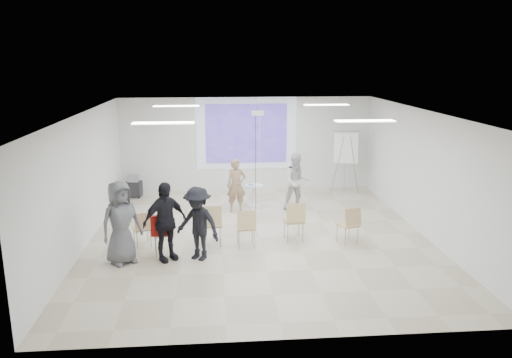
{
  "coord_description": "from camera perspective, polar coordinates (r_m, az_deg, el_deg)",
  "views": [
    {
      "loc": [
        -1.01,
        -11.28,
        4.2
      ],
      "look_at": [
        0.0,
        0.8,
        1.25
      ],
      "focal_mm": 35.0,
      "sensor_mm": 36.0,
      "label": 1
    }
  ],
  "objects": [
    {
      "name": "chair_right_inner",
      "position": [
        11.69,
        4.43,
        -4.49
      ],
      "size": [
        0.48,
        0.52,
        0.95
      ],
      "rotation": [
        0.0,
        0.0,
        0.09
      ],
      "color": "tan",
      "rests_on": "floor"
    },
    {
      "name": "audience_mid",
      "position": [
        10.6,
        -6.68,
        -4.54
      ],
      "size": [
        1.33,
        1.18,
        1.81
      ],
      "primitive_type": "imported",
      "rotation": [
        0.0,
        0.0,
        -0.59
      ],
      "color": "black",
      "rests_on": "floor"
    },
    {
      "name": "floor",
      "position": [
        12.1,
        0.32,
        -6.89
      ],
      "size": [
        8.0,
        9.0,
        0.1
      ],
      "primitive_type": "cube",
      "color": "beige",
      "rests_on": "ground"
    },
    {
      "name": "chair_right_far",
      "position": [
        11.68,
        10.67,
        -4.89
      ],
      "size": [
        0.55,
        0.57,
        0.89
      ],
      "rotation": [
        0.0,
        0.0,
        0.35
      ],
      "color": "tan",
      "rests_on": "floor"
    },
    {
      "name": "projection_halo",
      "position": [
        15.97,
        -1.11,
        5.22
      ],
      "size": [
        3.2,
        0.01,
        2.3
      ],
      "primitive_type": "cube",
      "color": "silver",
      "rests_on": "wall_back"
    },
    {
      "name": "av_cart",
      "position": [
        15.85,
        -13.81,
        -0.89
      ],
      "size": [
        0.51,
        0.43,
        0.7
      ],
      "rotation": [
        0.0,
        0.0,
        -0.14
      ],
      "color": "black",
      "rests_on": "floor"
    },
    {
      "name": "fluor_panel_nw",
      "position": [
        13.37,
        -9.1,
        8.23
      ],
      "size": [
        1.2,
        0.3,
        0.02
      ],
      "primitive_type": "cube",
      "color": "white",
      "rests_on": "ceiling"
    },
    {
      "name": "ceiling",
      "position": [
        11.38,
        0.34,
        7.88
      ],
      "size": [
        8.0,
        9.0,
        0.1
      ],
      "primitive_type": "cube",
      "color": "white",
      "rests_on": "wall_back"
    },
    {
      "name": "audience_outer",
      "position": [
        10.7,
        -15.23,
        -4.28
      ],
      "size": [
        1.16,
        1.09,
        1.98
      ],
      "primitive_type": "imported",
      "rotation": [
        0.0,
        0.0,
        0.63
      ],
      "color": "slate",
      "rests_on": "floor"
    },
    {
      "name": "audience_left",
      "position": [
        10.64,
        -10.39,
        -4.18
      ],
      "size": [
        1.33,
        1.2,
        1.96
      ],
      "primitive_type": "imported",
      "rotation": [
        0.0,
        0.0,
        0.59
      ],
      "color": "black",
      "rests_on": "floor"
    },
    {
      "name": "chair_far_left",
      "position": [
        11.64,
        -12.84,
        -5.27
      ],
      "size": [
        0.51,
        0.52,
        0.83
      ],
      "rotation": [
        0.0,
        0.0,
        0.36
      ],
      "color": "tan",
      "rests_on": "floor"
    },
    {
      "name": "laptop",
      "position": [
        11.51,
        -5.08,
        -4.97
      ],
      "size": [
        0.36,
        0.27,
        0.03
      ],
      "primitive_type": "imported",
      "rotation": [
        0.0,
        0.0,
        3.14
      ],
      "color": "black",
      "rests_on": "chair_left_inner"
    },
    {
      "name": "projection_image",
      "position": [
        15.96,
        -1.11,
        5.21
      ],
      "size": [
        2.6,
        0.01,
        1.9
      ],
      "primitive_type": "cube",
      "color": "#4532AC",
      "rests_on": "wall_back"
    },
    {
      "name": "player_right",
      "position": [
        14.07,
        4.71,
        0.05
      ],
      "size": [
        0.91,
        0.76,
        1.79
      ],
      "primitive_type": "imported",
      "rotation": [
        0.0,
        0.0,
        0.08
      ],
      "color": "silver",
      "rests_on": "floor"
    },
    {
      "name": "ceiling_projector",
      "position": [
        12.91,
        0.18,
        6.95
      ],
      "size": [
        0.3,
        0.25,
        3.0
      ],
      "color": "white",
      "rests_on": "ceiling"
    },
    {
      "name": "chair_left_mid",
      "position": [
        11.06,
        -10.54,
        -5.82
      ],
      "size": [
        0.51,
        0.53,
        0.93
      ],
      "rotation": [
        0.0,
        0.0,
        0.16
      ],
      "color": "tan",
      "rests_on": "floor"
    },
    {
      "name": "fluor_panel_ne",
      "position": [
        13.67,
        8.04,
        8.39
      ],
      "size": [
        1.2,
        0.3,
        0.02
      ],
      "primitive_type": "cube",
      "color": "white",
      "rests_on": "ceiling"
    },
    {
      "name": "controller_right",
      "position": [
        14.22,
        3.85,
        1.5
      ],
      "size": [
        0.05,
        0.11,
        0.04
      ],
      "primitive_type": "cube",
      "rotation": [
        0.0,
        0.0,
        0.08
      ],
      "color": "silver",
      "rests_on": "player_right"
    },
    {
      "name": "wall_back",
      "position": [
        16.09,
        -1.12,
        4.02
      ],
      "size": [
        8.0,
        0.1,
        3.0
      ],
      "primitive_type": "cube",
      "color": "silver",
      "rests_on": "floor"
    },
    {
      "name": "controller_left",
      "position": [
        14.04,
        -1.59,
        0.98
      ],
      "size": [
        0.05,
        0.11,
        0.04
      ],
      "primitive_type": "cube",
      "rotation": [
        0.0,
        0.0,
        0.15
      ],
      "color": "white",
      "rests_on": "player_left"
    },
    {
      "name": "player_left",
      "position": [
        13.85,
        -2.27,
        -0.35
      ],
      "size": [
        0.67,
        0.5,
        1.69
      ],
      "primitive_type": "imported",
      "rotation": [
        0.0,
        0.0,
        0.15
      ],
      "color": "#96795C",
      "rests_on": "floor"
    },
    {
      "name": "chair_center",
      "position": [
        11.28,
        -1.14,
        -5.29
      ],
      "size": [
        0.45,
        0.48,
        0.9
      ],
      "rotation": [
        0.0,
        0.0,
        0.05
      ],
      "color": "tan",
      "rests_on": "floor"
    },
    {
      "name": "flipchart_easel",
      "position": [
        15.77,
        10.26,
        3.57
      ],
      "size": [
        0.87,
        0.67,
        2.02
      ],
      "rotation": [
        0.0,
        0.0,
        -0.16
      ],
      "color": "#92959A",
      "rests_on": "floor"
    },
    {
      "name": "chair_left_inner",
      "position": [
        11.39,
        -5.09,
        -4.88
      ],
      "size": [
        0.46,
        0.5,
        0.99
      ],
      "rotation": [
        0.0,
        0.0,
        -0.0
      ],
      "color": "tan",
      "rests_on": "floor"
    },
    {
      "name": "wall_left",
      "position": [
        11.99,
        -19.33,
        -0.12
      ],
      "size": [
        0.1,
        9.0,
        3.0
      ],
      "primitive_type": "cube",
      "color": "silver",
      "rests_on": "floor"
    },
    {
      "name": "wall_right",
      "position": [
        12.65,
        18.92,
        0.61
      ],
      "size": [
        0.1,
        9.0,
        3.0
      ],
      "primitive_type": "cube",
      "color": "silver",
      "rests_on": "floor"
    },
    {
      "name": "red_jacket",
      "position": [
        10.88,
        -10.72,
        -5.23
      ],
      "size": [
        0.48,
        0.18,
        0.45
      ],
      "primitive_type": "cube",
      "rotation": [
        0.0,
        0.0,
        0.16
      ],
      "color": "maroon",
      "rests_on": "chair_left_mid"
    },
    {
      "name": "fluor_panel_sw",
      "position": [
        9.91,
        -10.54,
        6.31
      ],
      "size": [
        1.2,
        0.3,
        0.02
      ],
      "primitive_type": "cube",
      "color": "white",
      "rests_on": "ceiling"
    },
    {
      "name": "fluor_panel_se",
      "position": [
        10.31,
        12.32,
        6.51
      ],
      "size": [
        1.2,
        0.3,
        0.02
      ],
      "primitive_type": "cube",
      "color": "white",
      "rests_on": "ceiling"
    },
    {
      "name": "pedestal_table",
      "position": [
        14.42,
        -0.22,
        -1.75
      ],
      "size": [
        0.7,
        0.7,
        0.66
      ],
      "rotation": [
        0.0,
        0.0,
        0.43
      ],
      "color": "white",
      "rests_on": "floor"
    }
  ]
}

